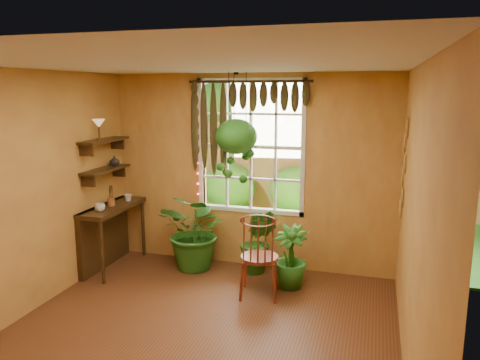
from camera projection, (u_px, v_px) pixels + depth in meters
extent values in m
plane|color=brown|center=(190.00, 344.00, 4.63)|extent=(4.50, 4.50, 0.00)
plane|color=silver|center=(184.00, 64.00, 4.12)|extent=(4.50, 4.50, 0.00)
plane|color=gold|center=(250.00, 172.00, 6.49)|extent=(4.00, 0.00, 4.00)
plane|color=gold|center=(12.00, 198.00, 4.93)|extent=(0.00, 4.50, 4.50)
plane|color=gold|center=(414.00, 230.00, 3.82)|extent=(0.00, 4.50, 4.50)
cube|color=white|center=(251.00, 147.00, 6.45)|extent=(1.52, 0.10, 1.86)
cube|color=white|center=(251.00, 146.00, 6.48)|extent=(1.38, 0.01, 1.78)
cylinder|color=#3C2710|center=(249.00, 82.00, 6.18)|extent=(1.70, 0.04, 0.04)
cube|color=#3C2710|center=(113.00, 208.00, 6.47)|extent=(0.40, 1.20, 0.06)
cube|color=#3C2710|center=(104.00, 236.00, 6.59)|extent=(0.08, 1.18, 0.90)
cylinder|color=#3C2710|center=(102.00, 252.00, 5.99)|extent=(0.05, 0.05, 0.86)
cylinder|color=#3C2710|center=(143.00, 228.00, 7.03)|extent=(0.05, 0.05, 0.86)
cube|color=#3C2710|center=(106.00, 170.00, 6.39)|extent=(0.25, 0.90, 0.04)
cube|color=#3C2710|center=(104.00, 140.00, 6.31)|extent=(0.25, 0.90, 0.04)
cube|color=#1F4F16|center=(303.00, 193.00, 11.46)|extent=(14.00, 10.00, 0.04)
cube|color=olive|center=(291.00, 168.00, 9.59)|extent=(12.00, 0.10, 1.80)
plane|color=#81ABD7|center=(315.00, 124.00, 12.86)|extent=(12.00, 0.00, 12.00)
cylinder|color=maroon|center=(259.00, 257.00, 5.65)|extent=(0.52, 0.52, 0.04)
torus|color=maroon|center=(258.00, 220.00, 5.35)|extent=(0.44, 0.10, 0.43)
imported|color=#154F16|center=(197.00, 231.00, 6.47)|extent=(1.20, 1.12, 1.09)
imported|color=#154F16|center=(258.00, 241.00, 6.34)|extent=(0.50, 0.41, 0.91)
imported|color=#154F16|center=(290.00, 257.00, 5.90)|extent=(0.54, 0.54, 0.80)
ellipsoid|color=black|center=(236.00, 143.00, 6.20)|extent=(0.33, 0.33, 0.20)
ellipsoid|color=#154F16|center=(236.00, 137.00, 6.18)|extent=(0.55, 0.55, 0.47)
imported|color=silver|center=(100.00, 208.00, 6.13)|extent=(0.15, 0.15, 0.11)
imported|color=beige|center=(128.00, 198.00, 6.71)|extent=(0.12, 0.12, 0.10)
cylinder|color=brown|center=(111.00, 202.00, 6.43)|extent=(0.10, 0.10, 0.12)
imported|color=#B2AD99|center=(115.00, 161.00, 6.59)|extent=(0.15, 0.15, 0.14)
cylinder|color=brown|center=(100.00, 139.00, 6.18)|extent=(0.09, 0.09, 0.03)
cylinder|color=brown|center=(99.00, 132.00, 6.17)|extent=(0.02, 0.02, 0.17)
cone|color=slate|center=(99.00, 123.00, 6.14)|extent=(0.17, 0.17, 0.11)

